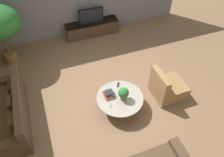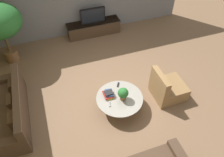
{
  "view_description": "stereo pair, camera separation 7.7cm",
  "coord_description": "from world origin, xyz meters",
  "views": [
    {
      "loc": [
        -1.36,
        -3.6,
        4.56
      ],
      "look_at": [
        0.01,
        0.06,
        0.55
      ],
      "focal_mm": 35.0,
      "sensor_mm": 36.0,
      "label": 1
    },
    {
      "loc": [
        -1.29,
        -3.62,
        4.56
      ],
      "look_at": [
        0.01,
        0.06,
        0.55
      ],
      "focal_mm": 35.0,
      "sensor_mm": 36.0,
      "label": 2
    }
  ],
  "objects": [
    {
      "name": "remote_silver",
      "position": [
        -0.28,
        -0.58,
        0.4
      ],
      "size": [
        0.08,
        0.16,
        0.02
      ],
      "primitive_type": "cube",
      "rotation": [
        0.0,
        0.0,
        -0.25
      ],
      "color": "gray",
      "rests_on": "coffee_table"
    },
    {
      "name": "coffee_table",
      "position": [
        0.02,
        -0.47,
        0.28
      ],
      "size": [
        1.16,
        1.16,
        0.39
      ],
      "color": "#756656",
      "rests_on": "ground"
    },
    {
      "name": "potted_plant_tabletop",
      "position": [
        0.08,
        -0.54,
        0.59
      ],
      "size": [
        0.26,
        0.26,
        0.35
      ],
      "color": "brown",
      "rests_on": "coffee_table"
    },
    {
      "name": "ground_plane",
      "position": [
        0.0,
        0.0,
        0.0
      ],
      "size": [
        24.0,
        24.0,
        0.0
      ],
      "primitive_type": "plane",
      "color": "brown"
    },
    {
      "name": "book_stack",
      "position": [
        -0.22,
        -0.31,
        0.45
      ],
      "size": [
        0.25,
        0.31,
        0.13
      ],
      "color": "gold",
      "rests_on": "coffee_table"
    },
    {
      "name": "remote_black",
      "position": [
        0.13,
        -0.06,
        0.4
      ],
      "size": [
        0.11,
        0.16,
        0.02
      ],
      "primitive_type": "cube",
      "rotation": [
        0.0,
        0.0,
        -0.52
      ],
      "color": "black",
      "rests_on": "coffee_table"
    },
    {
      "name": "couch_by_wall",
      "position": [
        -2.57,
        0.08,
        0.29
      ],
      "size": [
        0.84,
        2.14,
        0.84
      ],
      "rotation": [
        0.0,
        0.0,
        -1.57
      ],
      "color": "#4C3828",
      "rests_on": "ground"
    },
    {
      "name": "armchair_wicker",
      "position": [
        1.35,
        -0.51,
        0.27
      ],
      "size": [
        0.8,
        0.76,
        0.86
      ],
      "rotation": [
        0.0,
        0.0,
        1.57
      ],
      "color": "olive",
      "rests_on": "ground"
    },
    {
      "name": "media_console",
      "position": [
        0.32,
        2.94,
        0.25
      ],
      "size": [
        1.89,
        0.5,
        0.48
      ],
      "color": "#473323",
      "rests_on": "ground"
    },
    {
      "name": "television",
      "position": [
        0.32,
        2.94,
        0.73
      ],
      "size": [
        0.86,
        0.13,
        0.53
      ],
      "color": "black",
      "rests_on": "media_console"
    }
  ]
}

